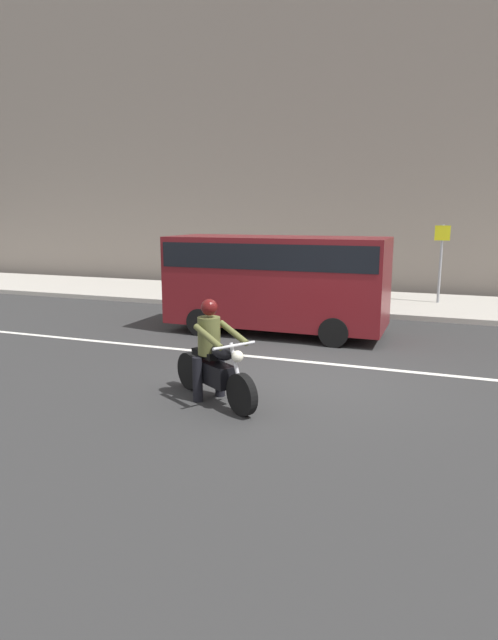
{
  "coord_description": "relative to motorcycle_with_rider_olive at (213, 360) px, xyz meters",
  "views": [
    {
      "loc": [
        2.09,
        -8.63,
        2.76
      ],
      "look_at": [
        -1.12,
        -0.06,
        0.94
      ],
      "focal_mm": 29.72,
      "sensor_mm": 36.0,
      "label": 1
    }
  ],
  "objects": [
    {
      "name": "motorcycle_with_rider_olive",
      "position": [
        0.0,
        0.0,
        0.0
      ],
      "size": [
        1.77,
        1.2,
        1.55
      ],
      "color": "black",
      "rests_on": "ground_plane"
    },
    {
      "name": "street_sign_post",
      "position": [
        2.97,
        9.98,
        0.93
      ],
      "size": [
        0.44,
        0.08,
        2.34
      ],
      "color": "gray",
      "rests_on": "sidewalk_slab"
    },
    {
      "name": "sidewalk_slab",
      "position": [
        1.08,
        9.69,
        -0.56
      ],
      "size": [
        40.0,
        4.4,
        0.14
      ],
      "primitive_type": "cube",
      "color": "#A8A399",
      "rests_on": "ground_plane"
    },
    {
      "name": "lane_marking_stripe",
      "position": [
        0.4,
        2.59,
        -0.63
      ],
      "size": [
        18.0,
        0.14,
        0.01
      ],
      "primitive_type": "cube",
      "color": "silver",
      "rests_on": "ground_plane"
    },
    {
      "name": "parked_van_maroon",
      "position": [
        -0.55,
        4.82,
        0.69
      ],
      "size": [
        5.05,
        1.96,
        2.27
      ],
      "color": "maroon",
      "rests_on": "ground_plane"
    },
    {
      "name": "pedestrian_bystander",
      "position": [
        1.37,
        9.2,
        0.51
      ],
      "size": [
        0.34,
        0.34,
        1.72
      ],
      "color": "black",
      "rests_on": "sidewalk_slab"
    },
    {
      "name": "ground_plane",
      "position": [
        1.08,
        1.69,
        -0.63
      ],
      "size": [
        80.0,
        80.0,
        0.0
      ],
      "primitive_type": "plane",
      "color": "#2B2B2B"
    },
    {
      "name": "building_facade",
      "position": [
        1.08,
        13.09,
        6.78
      ],
      "size": [
        40.0,
        1.4,
        14.83
      ],
      "primitive_type": "cube",
      "color": "slate",
      "rests_on": "ground_plane"
    }
  ]
}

